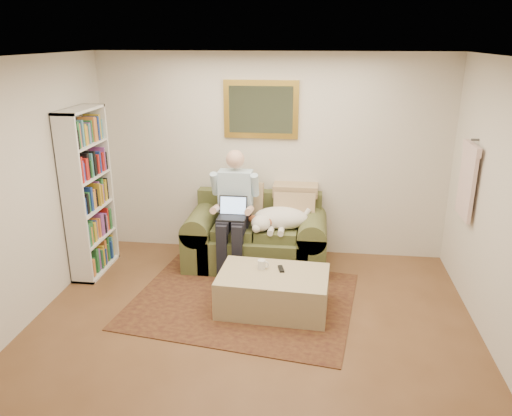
% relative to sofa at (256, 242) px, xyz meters
% --- Properties ---
extents(room_shell, '(4.51, 5.00, 2.61)m').
position_rel_sofa_xyz_m(room_shell, '(0.13, -1.67, 1.00)').
color(room_shell, brown).
rests_on(room_shell, ground).
extents(rug, '(2.60, 2.20, 0.01)m').
position_rel_sofa_xyz_m(rug, '(-0.03, -0.96, -0.30)').
color(rug, '#331414').
rests_on(rug, room_shell).
extents(sofa, '(1.75, 0.89, 1.05)m').
position_rel_sofa_xyz_m(sofa, '(0.00, 0.00, 0.00)').
color(sofa, brown).
rests_on(sofa, room_shell).
extents(seated_man, '(0.58, 0.82, 1.47)m').
position_rel_sofa_xyz_m(seated_man, '(-0.26, -0.16, 0.43)').
color(seated_man, '#8CBDD8').
rests_on(seated_man, sofa).
extents(laptop, '(0.34, 0.27, 0.25)m').
position_rel_sofa_xyz_m(laptop, '(-0.26, -0.23, 0.47)').
color(laptop, black).
rests_on(laptop, seated_man).
extents(sleeping_dog, '(0.72, 0.45, 0.27)m').
position_rel_sofa_xyz_m(sleeping_dog, '(0.31, -0.09, 0.37)').
color(sleeping_dog, white).
rests_on(sleeping_dog, sofa).
extents(ottoman, '(1.18, 0.79, 0.41)m').
position_rel_sofa_xyz_m(ottoman, '(0.32, -1.10, -0.09)').
color(ottoman, tan).
rests_on(ottoman, room_shell).
extents(coffee_mug, '(0.08, 0.08, 0.10)m').
position_rel_sofa_xyz_m(coffee_mug, '(0.18, -0.99, 0.16)').
color(coffee_mug, white).
rests_on(coffee_mug, ottoman).
extents(tv_remote, '(0.08, 0.16, 0.02)m').
position_rel_sofa_xyz_m(tv_remote, '(0.39, -0.99, 0.12)').
color(tv_remote, black).
rests_on(tv_remote, ottoman).
extents(bookshelf, '(0.28, 0.80, 2.00)m').
position_rel_sofa_xyz_m(bookshelf, '(-1.97, -0.42, 0.70)').
color(bookshelf, white).
rests_on(bookshelf, room_shell).
extents(wall_mirror, '(0.94, 0.04, 0.72)m').
position_rel_sofa_xyz_m(wall_mirror, '(-0.00, 0.45, 1.60)').
color(wall_mirror, gold).
rests_on(wall_mirror, room_shell).
extents(hanging_shirt, '(0.06, 0.52, 0.90)m').
position_rel_sofa_xyz_m(hanging_shirt, '(2.32, -0.42, 1.05)').
color(hanging_shirt, beige).
rests_on(hanging_shirt, room_shell).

